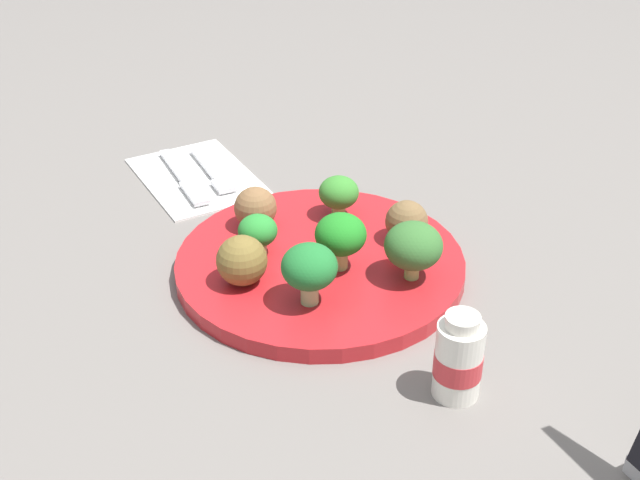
{
  "coord_description": "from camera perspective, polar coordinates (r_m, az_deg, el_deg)",
  "views": [
    {
      "loc": [
        0.59,
        -0.34,
        0.46
      ],
      "look_at": [
        0.0,
        0.0,
        0.04
      ],
      "focal_mm": 46.86,
      "sensor_mm": 36.0,
      "label": 1
    }
  ],
  "objects": [
    {
      "name": "ground_plane",
      "position": [
        0.82,
        -0.0,
        -2.15
      ],
      "size": [
        4.0,
        4.0,
        0.0
      ],
      "primitive_type": "plane",
      "color": "slate"
    },
    {
      "name": "plate",
      "position": [
        0.81,
        -0.0,
        -1.68
      ],
      "size": [
        0.28,
        0.28,
        0.02
      ],
      "primitive_type": "cylinder",
      "color": "red",
      "rests_on": "ground_plane"
    },
    {
      "name": "broccoli_floret_front_left",
      "position": [
        0.86,
        1.29,
        3.22
      ],
      "size": [
        0.04,
        0.04,
        0.04
      ],
      "color": "#90BB67",
      "rests_on": "plate"
    },
    {
      "name": "broccoli_floret_near_rim",
      "position": [
        0.8,
        -4.27,
        0.57
      ],
      "size": [
        0.04,
        0.04,
        0.04
      ],
      "color": "#A6CC82",
      "rests_on": "plate"
    },
    {
      "name": "broccoli_floret_back_left",
      "position": [
        0.73,
        -0.73,
        -1.92
      ],
      "size": [
        0.05,
        0.05,
        0.06
      ],
      "color": "#9DC37E",
      "rests_on": "plate"
    },
    {
      "name": "broccoli_floret_back_right",
      "position": [
        0.76,
        6.4,
        -0.42
      ],
      "size": [
        0.05,
        0.05,
        0.06
      ],
      "color": "#A5C566",
      "rests_on": "plate"
    },
    {
      "name": "broccoli_floret_front_right",
      "position": [
        0.77,
        1.42,
        0.32
      ],
      "size": [
        0.05,
        0.05,
        0.06
      ],
      "color": "#A7C86E",
      "rests_on": "plate"
    },
    {
      "name": "meatball_back_left",
      "position": [
        0.85,
        -4.43,
        2.2
      ],
      "size": [
        0.04,
        0.04,
        0.04
      ],
      "primitive_type": "sphere",
      "color": "brown",
      "rests_on": "plate"
    },
    {
      "name": "meatball_mid_right",
      "position": [
        0.76,
        -5.24,
        -1.54
      ],
      "size": [
        0.05,
        0.05,
        0.05
      ],
      "primitive_type": "sphere",
      "color": "brown",
      "rests_on": "plate"
    },
    {
      "name": "meatball_center",
      "position": [
        0.83,
        5.93,
        1.26
      ],
      "size": [
        0.04,
        0.04,
        0.04
      ],
      "primitive_type": "sphere",
      "color": "brown",
      "rests_on": "plate"
    },
    {
      "name": "napkin",
      "position": [
        0.99,
        -8.4,
        4.32
      ],
      "size": [
        0.17,
        0.12,
        0.01
      ],
      "primitive_type": "cube",
      "rotation": [
        0.0,
        0.0,
        -0.01
      ],
      "color": "white",
      "rests_on": "ground_plane"
    },
    {
      "name": "fork",
      "position": [
        0.99,
        -7.31,
        4.64
      ],
      "size": [
        0.12,
        0.03,
        0.01
      ],
      "color": "silver",
      "rests_on": "napkin"
    },
    {
      "name": "knife",
      "position": [
        0.98,
        -9.26,
        4.16
      ],
      "size": [
        0.15,
        0.03,
        0.01
      ],
      "color": "silver",
      "rests_on": "napkin"
    },
    {
      "name": "yogurt_bottle",
      "position": [
        0.66,
        9.43,
        -8.03
      ],
      "size": [
        0.04,
        0.04,
        0.08
      ],
      "color": "white",
      "rests_on": "ground_plane"
    }
  ]
}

